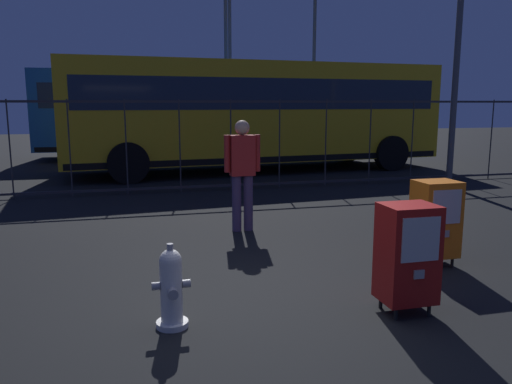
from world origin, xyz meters
TOP-DOWN VIEW (x-y plane):
  - ground_plane at (0.00, 0.00)m, footprint 60.00×60.00m
  - fire_hydrant at (-0.82, -0.22)m, footprint 0.33×0.31m
  - newspaper_box_primary at (2.37, 0.73)m, footprint 0.48×0.42m
  - newspaper_box_secondary at (1.30, -0.44)m, footprint 0.48×0.42m
  - pedestrian at (0.54, 2.93)m, footprint 0.55×0.22m
  - fence_barrier at (0.00, 6.61)m, footprint 18.03×0.04m
  - bus_near at (2.47, 9.61)m, footprint 10.67×3.46m
  - bus_far at (1.25, 13.98)m, footprint 10.60×3.13m
  - street_light_near_left at (2.83, 15.67)m, footprint 0.32×0.32m
  - street_light_far_left at (3.13, 16.38)m, footprint 0.32×0.32m
  - street_light_far_right at (6.67, 16.13)m, footprint 0.32×0.32m

SIDE VIEW (x-z plane):
  - ground_plane at x=0.00m, z-range 0.00..0.00m
  - fire_hydrant at x=-0.82m, z-range -0.02..0.72m
  - newspaper_box_primary at x=2.37m, z-range 0.06..1.08m
  - newspaper_box_secondary at x=1.30m, z-range 0.06..1.08m
  - pedestrian at x=0.54m, z-range 0.11..1.78m
  - fence_barrier at x=0.00m, z-range 0.02..2.02m
  - bus_near at x=2.47m, z-range 0.21..3.21m
  - bus_far at x=1.25m, z-range 0.21..3.21m
  - street_light_far_right at x=6.67m, z-range 0.56..7.62m
  - street_light_near_left at x=2.83m, z-range 0.58..8.83m
  - street_light_far_left at x=3.13m, z-range 0.58..9.03m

